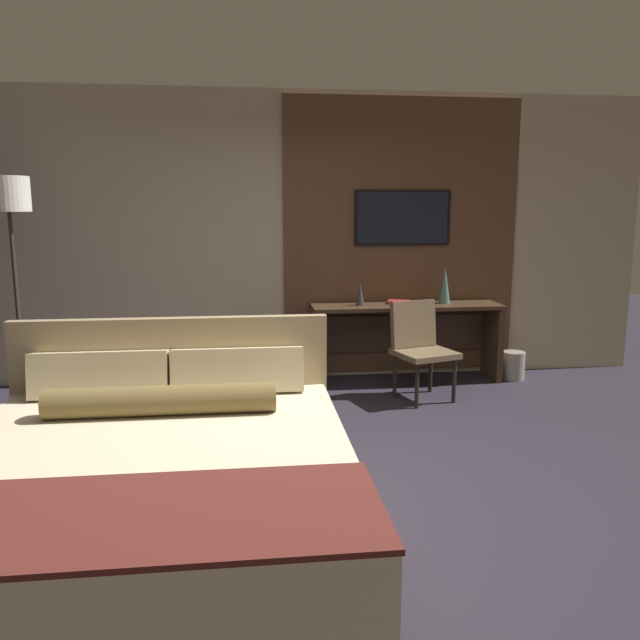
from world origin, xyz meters
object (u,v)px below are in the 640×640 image
(desk_chair, at_px, (419,342))
(floor_lamp, at_px, (10,214))
(tv, at_px, (402,218))
(vase_short, at_px, (360,294))
(desk, at_px, (405,328))
(waste_bin, at_px, (513,365))
(bed, at_px, (153,485))
(vase_tall, at_px, (445,285))
(book, at_px, (399,302))

(desk_chair, bearing_deg, floor_lamp, 161.98)
(tv, distance_m, vase_short, 0.88)
(desk, distance_m, vase_short, 0.58)
(tv, height_order, waste_bin, tv)
(vase_short, bearing_deg, waste_bin, -2.84)
(desk_chair, bearing_deg, tv, 71.35)
(bed, xyz_separation_m, vase_tall, (2.43, 2.87, 0.64))
(desk, bearing_deg, floor_lamp, -170.89)
(vase_tall, bearing_deg, desk_chair, -124.75)
(desk, xyz_separation_m, book, (-0.06, 0.02, 0.26))
(floor_lamp, bearing_deg, desk_chair, -0.71)
(desk, bearing_deg, book, 164.00)
(desk, bearing_deg, vase_tall, 0.28)
(bed, relative_size, vase_tall, 6.11)
(desk, height_order, vase_short, vase_short)
(desk, distance_m, tv, 1.09)
(desk, xyz_separation_m, vase_tall, (0.39, 0.00, 0.42))
(desk_chair, relative_size, waste_bin, 3.10)
(book, bearing_deg, vase_tall, -1.87)
(desk, height_order, tv, tv)
(desk, relative_size, desk_chair, 2.13)
(vase_tall, relative_size, waste_bin, 1.28)
(bed, bearing_deg, floor_lamp, 120.97)
(tv, distance_m, vase_tall, 0.78)
(bed, height_order, waste_bin, bed)
(waste_bin, bearing_deg, book, 173.19)
(desk_chair, height_order, vase_short, vase_short)
(bed, height_order, tv, tv)
(vase_short, height_order, book, vase_short)
(floor_lamp, xyz_separation_m, vase_tall, (3.82, 0.55, -0.69))
(desk_chair, bearing_deg, waste_bin, 5.70)
(desk, distance_m, book, 0.27)
(bed, distance_m, desk_chair, 3.05)
(vase_short, bearing_deg, tv, 26.79)
(bed, height_order, book, bed)
(bed, distance_m, book, 3.53)
(bed, distance_m, tv, 3.89)
(waste_bin, bearing_deg, tv, 164.21)
(bed, distance_m, floor_lamp, 3.02)
(vase_short, height_order, waste_bin, vase_short)
(desk_chair, relative_size, book, 3.37)
(bed, height_order, floor_lamp, floor_lamp)
(vase_tall, bearing_deg, floor_lamp, -171.79)
(desk_chair, bearing_deg, vase_short, 111.51)
(tv, relative_size, book, 3.71)
(desk_chair, distance_m, book, 0.67)
(tv, height_order, book, tv)
(bed, height_order, vase_short, bed)
(desk_chair, bearing_deg, bed, -148.78)
(desk, relative_size, vase_tall, 5.17)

